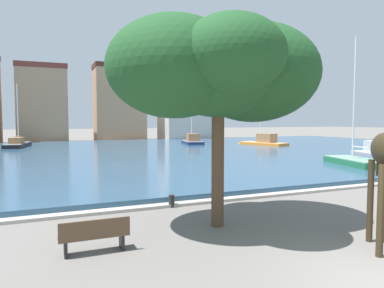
% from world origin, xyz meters
% --- Properties ---
extents(harbor_water, '(90.04, 44.05, 0.33)m').
position_xyz_m(harbor_water, '(0.00, 30.53, 0.16)').
color(harbor_water, '#2D5170').
rests_on(harbor_water, ground).
extents(quay_edge_coping, '(90.04, 0.50, 0.12)m').
position_xyz_m(quay_edge_coping, '(0.00, 8.25, 0.06)').
color(quay_edge_coping, '#ADA89E').
rests_on(quay_edge_coping, ground).
extents(sailboat_navy, '(3.05, 6.06, 8.05)m').
position_xyz_m(sailboat_navy, '(12.19, 39.12, 0.57)').
color(sailboat_navy, navy).
rests_on(sailboat_navy, ground).
extents(sailboat_green, '(3.29, 6.12, 9.36)m').
position_xyz_m(sailboat_green, '(14.01, 13.76, 0.44)').
color(sailboat_green, '#236B42').
rests_on(sailboat_green, ground).
extents(sailboat_black, '(2.94, 7.93, 7.93)m').
position_xyz_m(sailboat_black, '(-9.28, 42.23, 0.53)').
color(sailboat_black, black).
rests_on(sailboat_black, ground).
extents(sailboat_orange, '(4.22, 7.63, 7.70)m').
position_xyz_m(sailboat_orange, '(19.99, 33.92, 0.57)').
color(sailboat_orange, orange).
rests_on(sailboat_orange, ground).
extents(sailboat_grey, '(3.69, 7.43, 6.22)m').
position_xyz_m(sailboat_grey, '(20.36, 16.08, 0.54)').
color(sailboat_grey, '#939399').
rests_on(sailboat_grey, ground).
extents(shade_tree, '(7.34, 5.77, 6.82)m').
position_xyz_m(shade_tree, '(-1.17, 5.33, 5.14)').
color(shade_tree, brown).
rests_on(shade_tree, ground).
extents(mooring_bollard, '(0.24, 0.24, 0.50)m').
position_xyz_m(mooring_bollard, '(-1.84, 8.10, 0.25)').
color(mooring_bollard, '#232326').
rests_on(mooring_bollard, ground).
extents(park_bench, '(1.80, 0.44, 0.92)m').
position_xyz_m(park_bench, '(-5.34, 4.28, 0.49)').
color(park_bench, brown).
rests_on(park_bench, ground).
extents(townhouse_narrow_midrow, '(7.61, 6.10, 12.35)m').
position_xyz_m(townhouse_narrow_midrow, '(-6.55, 56.33, 6.19)').
color(townhouse_narrow_midrow, tan).
rests_on(townhouse_narrow_midrow, ground).
extents(townhouse_wide_warehouse, '(8.70, 5.38, 13.19)m').
position_xyz_m(townhouse_wide_warehouse, '(5.97, 57.06, 6.61)').
color(townhouse_wide_warehouse, tan).
rests_on(townhouse_wide_warehouse, ground).
extents(townhouse_end_terrace, '(8.40, 6.88, 13.43)m').
position_xyz_m(townhouse_end_terrace, '(17.37, 54.97, 6.73)').
color(townhouse_end_terrace, beige).
rests_on(townhouse_end_terrace, ground).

